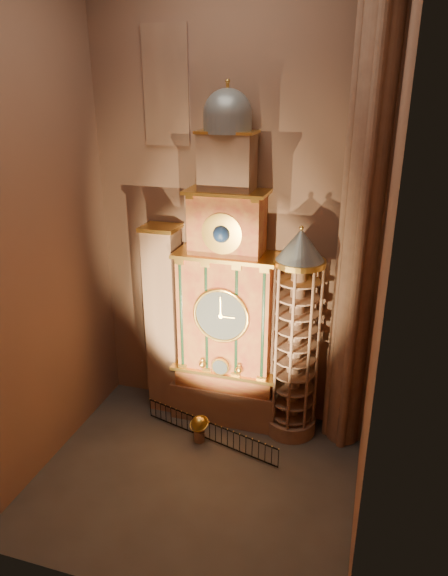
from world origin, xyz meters
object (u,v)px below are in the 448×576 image
(astronomical_clock, at_px, (227,301))
(celestial_globe, at_px, (199,426))
(portrait_tower, at_px, (164,320))
(iron_railing, at_px, (210,431))
(stair_turret, at_px, (295,338))

(astronomical_clock, height_order, celestial_globe, astronomical_clock)
(portrait_tower, height_order, iron_railing, portrait_tower)
(portrait_tower, relative_size, stair_turret, 0.94)
(celestial_globe, bearing_deg, iron_railing, 15.44)
(celestial_globe, xyz_separation_m, iron_railing, (0.50, 0.14, -0.29))
(astronomical_clock, relative_size, celestial_globe, 11.76)
(astronomical_clock, height_order, portrait_tower, astronomical_clock)
(celestial_globe, bearing_deg, portrait_tower, 137.55)
(stair_turret, distance_m, celestial_globe, 6.47)
(portrait_tower, height_order, celestial_globe, portrait_tower)
(astronomical_clock, relative_size, portrait_tower, 1.64)
(celestial_globe, distance_m, iron_railing, 0.59)
(portrait_tower, bearing_deg, celestial_globe, -42.45)
(portrait_tower, distance_m, stair_turret, 6.91)
(astronomical_clock, bearing_deg, iron_railing, -94.54)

